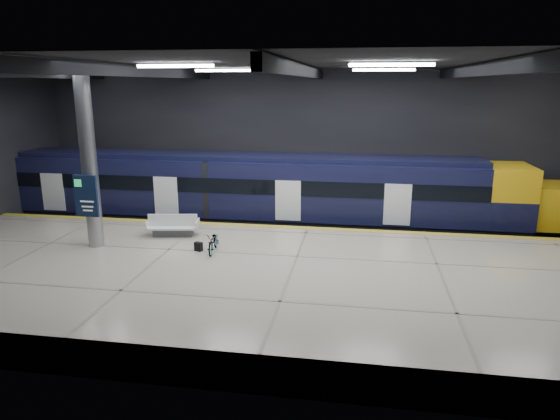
# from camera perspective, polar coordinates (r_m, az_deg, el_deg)

# --- Properties ---
(ground) EXTENTS (30.00, 30.00, 0.00)m
(ground) POSITION_cam_1_polar(r_m,az_deg,el_deg) (19.89, 2.32, -7.33)
(ground) COLOR black
(ground) RESTS_ON ground
(room_shell) EXTENTS (30.10, 16.10, 8.05)m
(room_shell) POSITION_cam_1_polar(r_m,az_deg,el_deg) (18.57, 2.50, 9.31)
(room_shell) COLOR black
(room_shell) RESTS_ON ground
(platform) EXTENTS (30.00, 11.00, 1.10)m
(platform) POSITION_cam_1_polar(r_m,az_deg,el_deg) (17.39, 1.33, -8.65)
(platform) COLOR #B5A999
(platform) RESTS_ON ground
(safety_strip) EXTENTS (30.00, 0.40, 0.01)m
(safety_strip) POSITION_cam_1_polar(r_m,az_deg,el_deg) (22.12, 3.22, -2.07)
(safety_strip) COLOR gold
(safety_strip) RESTS_ON platform
(rails) EXTENTS (30.00, 1.52, 0.16)m
(rails) POSITION_cam_1_polar(r_m,az_deg,el_deg) (25.04, 3.85, -2.57)
(rails) COLOR gray
(rails) RESTS_ON ground
(train) EXTENTS (29.40, 2.84, 3.79)m
(train) POSITION_cam_1_polar(r_m,az_deg,el_deg) (24.84, -1.36, 2.04)
(train) COLOR black
(train) RESTS_ON ground
(bench) EXTENTS (2.23, 1.21, 0.94)m
(bench) POSITION_cam_1_polar(r_m,az_deg,el_deg) (21.40, -12.11, -2.04)
(bench) COLOR #595B60
(bench) RESTS_ON platform
(bicycle) EXTENTS (0.69, 1.60, 0.82)m
(bicycle) POSITION_cam_1_polar(r_m,az_deg,el_deg) (19.08, -7.61, -3.59)
(bicycle) COLOR #99999E
(bicycle) RESTS_ON platform
(pannier_bag) EXTENTS (0.34, 0.28, 0.35)m
(pannier_bag) POSITION_cam_1_polar(r_m,az_deg,el_deg) (19.33, -9.30, -4.15)
(pannier_bag) COLOR black
(pannier_bag) RESTS_ON platform
(info_column) EXTENTS (0.90, 0.78, 6.90)m
(info_column) POSITION_cam_1_polar(r_m,az_deg,el_deg) (20.31, -21.04, 5.23)
(info_column) COLOR #9EA0A5
(info_column) RESTS_ON platform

